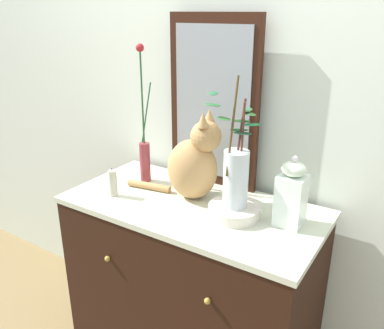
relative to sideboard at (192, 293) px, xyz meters
name	(u,v)px	position (x,y,z in m)	size (l,w,h in m)	color
wall_back	(233,103)	(0.00, 0.35, 0.83)	(4.40, 0.08, 2.60)	silver
sideboard	(192,293)	(0.00, 0.00, 0.00)	(1.11, 0.56, 0.93)	black
mirror_leaning	(213,103)	(-0.05, 0.25, 0.85)	(0.44, 0.03, 0.76)	black
cat_sitting	(194,163)	(-0.03, 0.06, 0.63)	(0.45, 0.22, 0.39)	tan
vase_slim_green	(145,150)	(-0.32, 0.09, 0.62)	(0.08, 0.05, 0.64)	maroon
bowl_porcelain	(234,211)	(0.20, 0.00, 0.49)	(0.21, 0.21, 0.05)	silver
vase_glass_clear	(235,175)	(0.20, 0.00, 0.64)	(0.22, 0.17, 0.50)	silver
jar_lidded_porcelain	(291,195)	(0.41, 0.05, 0.59)	(0.10, 0.10, 0.28)	white
candle_pillar	(113,183)	(-0.34, -0.12, 0.52)	(0.04, 0.04, 0.13)	beige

